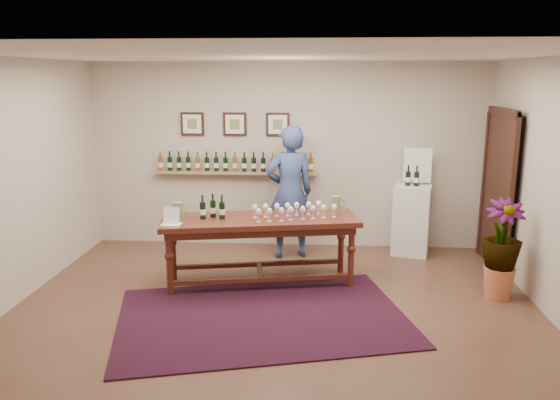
# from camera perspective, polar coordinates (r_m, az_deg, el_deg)

# --- Properties ---
(ground) EXTENTS (6.00, 6.00, 0.00)m
(ground) POSITION_cam_1_polar(r_m,az_deg,el_deg) (6.29, -0.52, -11.46)
(ground) COLOR #553025
(ground) RESTS_ON ground
(room_shell) EXTENTS (6.00, 6.00, 6.00)m
(room_shell) POSITION_cam_1_polar(r_m,az_deg,el_deg) (7.89, 16.05, 1.61)
(room_shell) COLOR beige
(room_shell) RESTS_ON ground
(rug) EXTENTS (3.52, 2.78, 0.02)m
(rug) POSITION_cam_1_polar(r_m,az_deg,el_deg) (6.12, -1.85, -12.10)
(rug) COLOR #420B0F
(rug) RESTS_ON ground
(tasting_table) EXTENTS (2.54, 1.22, 0.86)m
(tasting_table) POSITION_cam_1_polar(r_m,az_deg,el_deg) (6.83, -2.11, -2.91)
(tasting_table) COLOR #441711
(tasting_table) RESTS_ON ground
(table_glasses) EXTENTS (1.31, 0.68, 0.18)m
(table_glasses) POSITION_cam_1_polar(r_m,az_deg,el_deg) (6.77, 0.97, -1.15)
(table_glasses) COLOR white
(table_glasses) RESTS_ON tasting_table
(table_bottles) EXTENTS (0.29, 0.18, 0.30)m
(table_bottles) POSITION_cam_1_polar(r_m,az_deg,el_deg) (6.80, -7.06, -0.67)
(table_bottles) COLOR black
(table_bottles) RESTS_ON tasting_table
(pitcher_left) EXTENTS (0.17, 0.17, 0.22)m
(pitcher_left) POSITION_cam_1_polar(r_m,az_deg,el_deg) (6.81, -10.58, -1.12)
(pitcher_left) COLOR olive
(pitcher_left) RESTS_ON tasting_table
(pitcher_right) EXTENTS (0.17, 0.17, 0.23)m
(pitcher_right) POSITION_cam_1_polar(r_m,az_deg,el_deg) (7.02, 5.86, -0.49)
(pitcher_right) COLOR olive
(pitcher_right) RESTS_ON tasting_table
(menu_card) EXTENTS (0.23, 0.17, 0.21)m
(menu_card) POSITION_cam_1_polar(r_m,az_deg,el_deg) (6.61, -11.29, -1.61)
(menu_card) COLOR white
(menu_card) RESTS_ON tasting_table
(display_pedestal) EXTENTS (0.63, 0.63, 1.03)m
(display_pedestal) POSITION_cam_1_polar(r_m,az_deg,el_deg) (8.30, 13.58, -2.01)
(display_pedestal) COLOR silver
(display_pedestal) RESTS_ON ground
(pedestal_bottles) EXTENTS (0.34, 0.17, 0.33)m
(pedestal_bottles) POSITION_cam_1_polar(r_m,az_deg,el_deg) (8.13, 13.68, 2.58)
(pedestal_bottles) COLOR black
(pedestal_bottles) RESTS_ON display_pedestal
(info_sign) EXTENTS (0.40, 0.12, 0.56)m
(info_sign) POSITION_cam_1_polar(r_m,az_deg,el_deg) (8.28, 14.17, 3.55)
(info_sign) COLOR white
(info_sign) RESTS_ON display_pedestal
(potted_plant) EXTENTS (0.55, 0.55, 1.04)m
(potted_plant) POSITION_cam_1_polar(r_m,az_deg,el_deg) (6.92, 22.12, -4.80)
(potted_plant) COLOR #C56941
(potted_plant) RESTS_ON ground
(person) EXTENTS (0.80, 0.64, 1.92)m
(person) POSITION_cam_1_polar(r_m,az_deg,el_deg) (7.82, 1.00, 0.82)
(person) COLOR #33457A
(person) RESTS_ON ground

